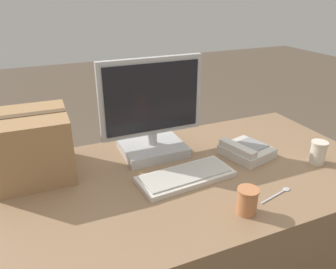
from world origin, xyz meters
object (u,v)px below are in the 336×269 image
(paper_cup_right, at_px, (318,152))
(monitor, at_px, (152,118))
(spoon, at_px, (280,193))
(desk_phone, at_px, (246,151))
(keyboard, at_px, (186,176))
(cardboard_box, at_px, (32,146))
(paper_cup_left, at_px, (247,201))

(paper_cup_right, bearing_deg, monitor, 149.05)
(monitor, bearing_deg, spoon, -57.21)
(desk_phone, bearing_deg, spoon, -114.95)
(keyboard, xyz_separation_m, desk_phone, (0.35, 0.07, 0.01))
(desk_phone, distance_m, paper_cup_right, 0.32)
(paper_cup_right, distance_m, cardboard_box, 1.25)
(paper_cup_left, relative_size, paper_cup_right, 0.93)
(paper_cup_right, height_order, cardboard_box, cardboard_box)
(keyboard, relative_size, cardboard_box, 1.33)
(keyboard, distance_m, paper_cup_right, 0.62)
(keyboard, height_order, paper_cup_left, paper_cup_left)
(spoon, distance_m, cardboard_box, 1.02)
(spoon, height_order, cardboard_box, cardboard_box)
(monitor, relative_size, keyboard, 1.16)
(paper_cup_left, bearing_deg, keyboard, 109.30)
(keyboard, relative_size, paper_cup_right, 3.94)
(spoon, bearing_deg, cardboard_box, 134.96)
(monitor, distance_m, paper_cup_right, 0.77)
(keyboard, relative_size, spoon, 2.42)
(keyboard, relative_size, paper_cup_left, 4.24)
(paper_cup_right, distance_m, spoon, 0.35)
(keyboard, distance_m, cardboard_box, 0.65)
(spoon, bearing_deg, paper_cup_right, 8.50)
(paper_cup_left, bearing_deg, cardboard_box, 139.42)
(desk_phone, distance_m, cardboard_box, 0.95)
(monitor, distance_m, keyboard, 0.33)
(paper_cup_left, relative_size, spoon, 0.57)
(paper_cup_left, bearing_deg, spoon, 13.32)
(keyboard, xyz_separation_m, cardboard_box, (-0.57, 0.29, 0.12))
(paper_cup_right, relative_size, cardboard_box, 0.34)
(monitor, xyz_separation_m, keyboard, (0.04, -0.28, -0.17))
(monitor, height_order, keyboard, monitor)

